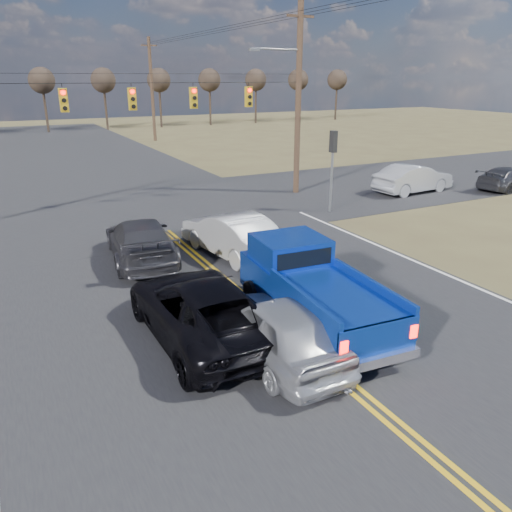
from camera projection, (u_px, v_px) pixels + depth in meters
name	position (u px, v px, depth m)	size (l,w,h in m)	color
ground	(385.00, 417.00, 9.71)	(160.00, 160.00, 0.00)	brown
road_main	(199.00, 260.00, 18.08)	(14.00, 120.00, 0.02)	#28282B
road_cross	(141.00, 211.00, 24.77)	(120.00, 12.00, 0.02)	#28282B
signal_gantry	(145.00, 104.00, 23.10)	(19.60, 4.83, 10.00)	#473323
utility_poles	(138.00, 101.00, 22.17)	(19.60, 58.32, 10.00)	#473323
treeline	(95.00, 87.00, 30.35)	(87.00, 117.80, 7.40)	#33261C
pickup_truck	(311.00, 290.00, 13.01)	(2.54, 5.71, 2.09)	black
silver_suv	(277.00, 329.00, 11.53)	(1.79, 4.44, 1.51)	#A5A7AD
black_suv	(202.00, 309.00, 12.49)	(2.59, 5.62, 1.56)	black
white_car_queue	(232.00, 234.00, 18.37)	(1.69, 4.85, 1.60)	silver
dgrey_car_queue	(141.00, 240.00, 17.80)	(2.13, 5.24, 1.52)	#36353A
cross_car_east_near	(413.00, 178.00, 28.39)	(4.92, 1.71, 1.62)	#B5B8BD
cross_car_east_far	(508.00, 178.00, 29.19)	(4.53, 1.84, 1.32)	#303035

